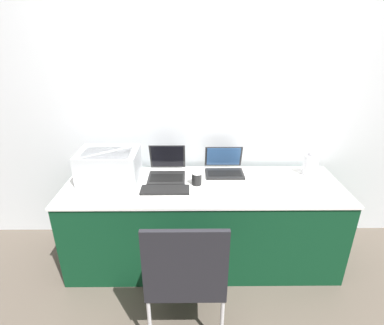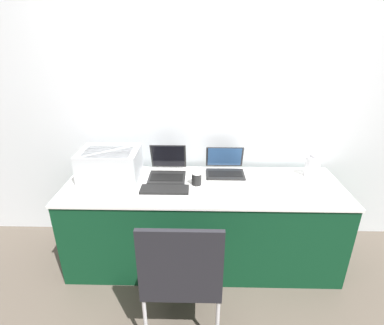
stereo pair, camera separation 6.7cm
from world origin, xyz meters
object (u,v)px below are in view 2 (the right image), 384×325
object	(u,v)px
laptop_left	(167,170)
external_keyboard	(165,189)
laptop_right	(225,168)
coffee_cup	(197,178)
metal_pitcher	(312,165)
printer	(110,163)
chair	(182,271)

from	to	relation	value
laptop_left	external_keyboard	world-z (taller)	laptop_left
laptop_right	coffee_cup	world-z (taller)	laptop_right
laptop_right	coffee_cup	xyz separation A→B (m)	(-0.24, -0.22, 0.00)
laptop_right	metal_pitcher	world-z (taller)	metal_pitcher
laptop_left	laptop_right	distance (m)	0.50
printer	metal_pitcher	distance (m)	1.69
laptop_right	metal_pitcher	bearing A→B (deg)	-3.57
printer	coffee_cup	bearing A→B (deg)	-8.27
laptop_left	chair	distance (m)	0.94
printer	laptop_right	bearing A→B (deg)	6.84
laptop_left	external_keyboard	xyz separation A→B (m)	(0.00, -0.26, -0.05)
external_keyboard	coffee_cup	xyz separation A→B (m)	(0.25, 0.11, 0.04)
metal_pitcher	printer	bearing A→B (deg)	-177.64
laptop_left	external_keyboard	distance (m)	0.27
printer	coffee_cup	world-z (taller)	printer
laptop_left	laptop_right	xyz separation A→B (m)	(0.49, 0.06, -0.01)
metal_pitcher	laptop_left	bearing A→B (deg)	-179.12
coffee_cup	metal_pitcher	xyz separation A→B (m)	(0.97, 0.17, 0.05)
printer	chair	size ratio (longest dim) A/B	0.52
external_keyboard	coffee_cup	distance (m)	0.27
printer	external_keyboard	size ratio (longest dim) A/B	1.27
chair	coffee_cup	bearing A→B (deg)	83.57
coffee_cup	metal_pitcher	world-z (taller)	metal_pitcher
external_keyboard	metal_pitcher	size ratio (longest dim) A/B	1.68
metal_pitcher	external_keyboard	bearing A→B (deg)	-166.88
laptop_left	metal_pitcher	xyz separation A→B (m)	(1.22, 0.02, 0.04)
metal_pitcher	chair	world-z (taller)	metal_pitcher
laptop_right	coffee_cup	distance (m)	0.33
coffee_cup	laptop_right	bearing A→B (deg)	42.03
laptop_left	metal_pitcher	world-z (taller)	laptop_left
printer	metal_pitcher	bearing A→B (deg)	2.36
external_keyboard	metal_pitcher	xyz separation A→B (m)	(1.22, 0.28, 0.09)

